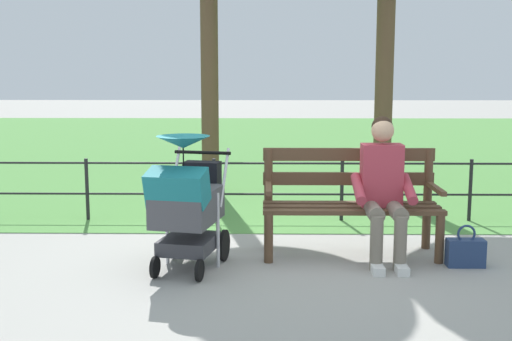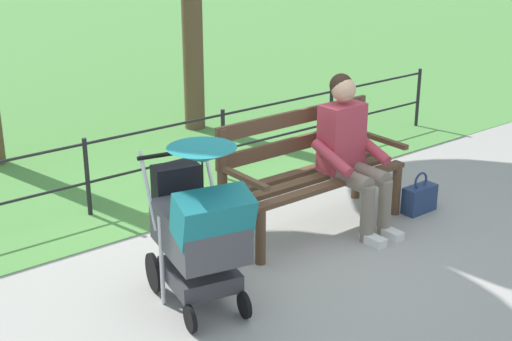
{
  "view_description": "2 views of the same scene",
  "coord_description": "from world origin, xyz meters",
  "px_view_note": "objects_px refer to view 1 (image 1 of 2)",
  "views": [
    {
      "loc": [
        0.14,
        5.8,
        1.69
      ],
      "look_at": [
        0.22,
        0.05,
        0.8
      ],
      "focal_mm": 46.04,
      "sensor_mm": 36.0,
      "label": 1
    },
    {
      "loc": [
        3.21,
        4.09,
        2.6
      ],
      "look_at": [
        0.12,
        0.16,
        0.74
      ],
      "focal_mm": 51.67,
      "sensor_mm": 36.0,
      "label": 2
    }
  ],
  "objects_px": {
    "park_bench": "(350,197)",
    "stroller": "(187,201)",
    "person_on_bench": "(383,185)",
    "handbag": "(465,252)"
  },
  "relations": [
    {
      "from": "stroller",
      "to": "handbag",
      "type": "height_order",
      "value": "stroller"
    },
    {
      "from": "park_bench",
      "to": "stroller",
      "type": "height_order",
      "value": "stroller"
    },
    {
      "from": "handbag",
      "to": "park_bench",
      "type": "bearing_deg",
      "value": -23.5
    },
    {
      "from": "person_on_bench",
      "to": "handbag",
      "type": "xyz_separation_m",
      "value": [
        -0.69,
        0.19,
        -0.55
      ]
    },
    {
      "from": "person_on_bench",
      "to": "stroller",
      "type": "height_order",
      "value": "person_on_bench"
    },
    {
      "from": "park_bench",
      "to": "handbag",
      "type": "xyz_separation_m",
      "value": [
        -0.95,
        0.41,
        -0.4
      ]
    },
    {
      "from": "stroller",
      "to": "handbag",
      "type": "relative_size",
      "value": 3.11
    },
    {
      "from": "handbag",
      "to": "person_on_bench",
      "type": "bearing_deg",
      "value": -15.4
    },
    {
      "from": "person_on_bench",
      "to": "handbag",
      "type": "distance_m",
      "value": 0.9
    },
    {
      "from": "park_bench",
      "to": "handbag",
      "type": "height_order",
      "value": "park_bench"
    }
  ]
}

